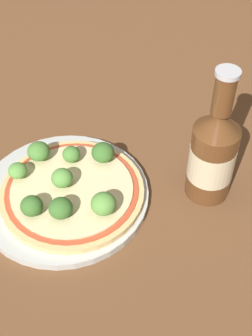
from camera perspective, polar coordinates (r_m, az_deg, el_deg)
name	(u,v)px	position (r m, az deg, el deg)	size (l,w,h in m)	color
ground_plane	(70,195)	(0.71, -6.86, -3.32)	(3.00, 3.00, 0.00)	brown
plate	(65,196)	(0.70, -7.46, -3.35)	(0.25, 0.25, 0.01)	#B2B7B2
pizza	(70,192)	(0.68, -6.79, -2.94)	(0.21, 0.21, 0.01)	tan
broccoli_floret_0	(63,179)	(0.67, -7.70, -1.36)	(0.03, 0.03, 0.03)	#89A866
broccoli_floret_1	(61,208)	(0.64, -7.97, -4.88)	(0.03, 0.03, 0.03)	#89A866
broccoli_floret_2	(103,152)	(0.71, -2.84, 1.90)	(0.03, 0.03, 0.03)	#89A866
broccoli_floret_3	(32,206)	(0.65, -11.43, -4.56)	(0.03, 0.03, 0.03)	#89A866
broccoli_floret_4	(104,204)	(0.63, -2.75, -4.39)	(0.04, 0.04, 0.03)	#89A866
broccoli_floret_5	(39,151)	(0.72, -10.61, 2.01)	(0.03, 0.03, 0.03)	#89A866
broccoli_floret_6	(18,171)	(0.70, -13.07, -0.32)	(0.03, 0.03, 0.02)	#89A866
broccoli_floret_7	(71,154)	(0.71, -6.68, 1.66)	(0.03, 0.03, 0.03)	#89A866
beer_bottle	(213,153)	(0.66, 10.55, 1.79)	(0.07, 0.07, 0.21)	#563319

